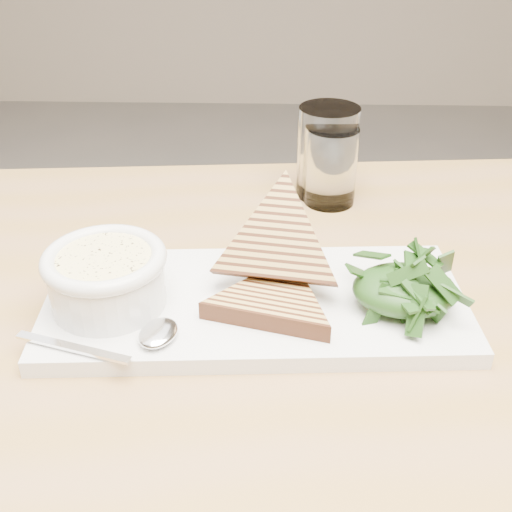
{
  "coord_description": "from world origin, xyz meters",
  "views": [
    {
      "loc": [
        0.02,
        -0.43,
        1.14
      ],
      "look_at": [
        0.0,
        0.08,
        0.82
      ],
      "focal_mm": 45.0,
      "sensor_mm": 36.0,
      "label": 1
    }
  ],
  "objects_px": {
    "table_top": "(309,337)",
    "platter": "(255,304)",
    "soup_bowl": "(108,284)",
    "glass_near": "(327,152)",
    "glass_far": "(331,166)"
  },
  "relations": [
    {
      "from": "platter",
      "to": "glass_far",
      "type": "relative_size",
      "value": 4.1
    },
    {
      "from": "table_top",
      "to": "glass_far",
      "type": "xyz_separation_m",
      "value": [
        0.03,
        0.25,
        0.07
      ]
    },
    {
      "from": "platter",
      "to": "glass_far",
      "type": "bearing_deg",
      "value": 69.84
    },
    {
      "from": "soup_bowl",
      "to": "glass_near",
      "type": "distance_m",
      "value": 0.35
    },
    {
      "from": "glass_near",
      "to": "glass_far",
      "type": "distance_m",
      "value": 0.02
    },
    {
      "from": "glass_far",
      "to": "platter",
      "type": "bearing_deg",
      "value": -110.16
    },
    {
      "from": "table_top",
      "to": "platter",
      "type": "bearing_deg",
      "value": 164.66
    },
    {
      "from": "table_top",
      "to": "soup_bowl",
      "type": "height_order",
      "value": "soup_bowl"
    },
    {
      "from": "soup_bowl",
      "to": "platter",
      "type": "bearing_deg",
      "value": 5.88
    },
    {
      "from": "glass_near",
      "to": "soup_bowl",
      "type": "bearing_deg",
      "value": -128.83
    },
    {
      "from": "soup_bowl",
      "to": "glass_near",
      "type": "relative_size",
      "value": 0.91
    },
    {
      "from": "soup_bowl",
      "to": "glass_far",
      "type": "height_order",
      "value": "glass_far"
    },
    {
      "from": "soup_bowl",
      "to": "glass_near",
      "type": "bearing_deg",
      "value": 51.17
    },
    {
      "from": "table_top",
      "to": "glass_near",
      "type": "xyz_separation_m",
      "value": [
        0.03,
        0.27,
        0.08
      ]
    },
    {
      "from": "platter",
      "to": "glass_near",
      "type": "bearing_deg",
      "value": 72.21
    }
  ]
}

